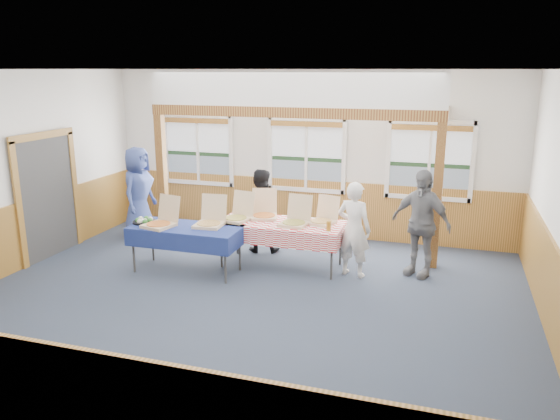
# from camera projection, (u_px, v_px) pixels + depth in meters

# --- Properties ---
(floor) EXTENTS (8.00, 8.00, 0.00)m
(floor) POSITION_uv_depth(u_px,v_px,m) (243.00, 302.00, 7.73)
(floor) COLOR #273140
(floor) RESTS_ON ground
(ceiling) EXTENTS (8.00, 8.00, 0.00)m
(ceiling) POSITION_uv_depth(u_px,v_px,m) (238.00, 69.00, 6.92)
(ceiling) COLOR white
(ceiling) RESTS_ON wall_back
(wall_back) EXTENTS (8.00, 0.00, 8.00)m
(wall_back) POSITION_uv_depth(u_px,v_px,m) (307.00, 154.00, 10.56)
(wall_back) COLOR silver
(wall_back) RESTS_ON floor
(wall_front) EXTENTS (8.00, 0.00, 8.00)m
(wall_front) POSITION_uv_depth(u_px,v_px,m) (69.00, 289.00, 4.09)
(wall_front) COLOR silver
(wall_front) RESTS_ON floor
(wall_left) EXTENTS (0.00, 8.00, 8.00)m
(wall_left) POSITION_uv_depth(u_px,v_px,m) (1.00, 175.00, 8.49)
(wall_left) COLOR silver
(wall_left) RESTS_ON floor
(wainscot_back) EXTENTS (7.98, 0.05, 1.10)m
(wainscot_back) POSITION_uv_depth(u_px,v_px,m) (306.00, 207.00, 10.80)
(wainscot_back) COLOR brown
(wainscot_back) RESTS_ON floor
(wainscot_front) EXTENTS (7.98, 0.05, 1.10)m
(wainscot_front) POSITION_uv_depth(u_px,v_px,m) (84.00, 410.00, 4.38)
(wainscot_front) COLOR brown
(wainscot_front) RESTS_ON floor
(wainscot_left) EXTENTS (0.05, 6.98, 1.10)m
(wainscot_left) POSITION_uv_depth(u_px,v_px,m) (11.00, 240.00, 8.75)
(wainscot_left) COLOR brown
(wainscot_left) RESTS_ON floor
(wainscot_right) EXTENTS (0.05, 6.98, 1.10)m
(wainscot_right) POSITION_uv_depth(u_px,v_px,m) (556.00, 301.00, 6.43)
(wainscot_right) COLOR brown
(wainscot_right) RESTS_ON floor
(cased_opening) EXTENTS (0.06, 1.30, 2.10)m
(cased_opening) POSITION_uv_depth(u_px,v_px,m) (47.00, 197.00, 9.45)
(cased_opening) COLOR #323232
(cased_opening) RESTS_ON wall_left
(window_left) EXTENTS (1.56, 0.10, 1.46)m
(window_left) POSITION_uv_depth(u_px,v_px,m) (198.00, 146.00, 11.17)
(window_left) COLOR white
(window_left) RESTS_ON wall_back
(window_mid) EXTENTS (1.56, 0.10, 1.46)m
(window_mid) POSITION_uv_depth(u_px,v_px,m) (306.00, 151.00, 10.50)
(window_mid) COLOR white
(window_mid) RESTS_ON wall_back
(window_right) EXTENTS (1.56, 0.10, 1.46)m
(window_right) POSITION_uv_depth(u_px,v_px,m) (430.00, 156.00, 9.83)
(window_right) COLOR white
(window_right) RESTS_ON wall_back
(post_left) EXTENTS (0.15, 0.15, 2.40)m
(post_left) POSITION_uv_depth(u_px,v_px,m) (162.00, 179.00, 10.28)
(post_left) COLOR #542812
(post_left) RESTS_ON floor
(post_right) EXTENTS (0.15, 0.15, 2.40)m
(post_right) POSITION_uv_depth(u_px,v_px,m) (437.00, 197.00, 8.82)
(post_right) COLOR #542812
(post_right) RESTS_ON floor
(cross_beam) EXTENTS (5.15, 0.18, 0.18)m
(cross_beam) POSITION_uv_depth(u_px,v_px,m) (290.00, 112.00, 9.22)
(cross_beam) COLOR #542812
(cross_beam) RESTS_ON post_left
(table_left) EXTENTS (1.89, 1.08, 0.76)m
(table_left) POSITION_uv_depth(u_px,v_px,m) (186.00, 230.00, 8.74)
(table_left) COLOR #323232
(table_left) RESTS_ON floor
(table_right) EXTENTS (2.21, 1.46, 0.76)m
(table_right) POSITION_uv_depth(u_px,v_px,m) (281.00, 225.00, 8.98)
(table_right) COLOR #323232
(table_right) RESTS_ON floor
(pizza_box_a) EXTENTS (0.54, 0.61, 0.47)m
(pizza_box_a) POSITION_uv_depth(u_px,v_px,m) (160.00, 222.00, 8.72)
(pizza_box_a) COLOR tan
(pizza_box_a) RESTS_ON table_left
(pizza_box_b) EXTENTS (0.46, 0.55, 0.47)m
(pizza_box_b) POSITION_uv_depth(u_px,v_px,m) (210.00, 222.00, 8.75)
(pizza_box_b) COLOR tan
(pizza_box_b) RESTS_ON table_left
(pizza_box_c) EXTENTS (0.51, 0.58, 0.45)m
(pizza_box_c) POSITION_uv_depth(u_px,v_px,m) (237.00, 216.00, 9.07)
(pizza_box_c) COLOR tan
(pizza_box_c) RESTS_ON table_right
(pizza_box_d) EXTENTS (0.55, 0.62, 0.46)m
(pizza_box_d) POSITION_uv_depth(u_px,v_px,m) (264.00, 214.00, 9.23)
(pizza_box_d) COLOR tan
(pizza_box_d) RESTS_ON table_right
(pizza_box_e) EXTENTS (0.47, 0.55, 0.46)m
(pizza_box_e) POSITION_uv_depth(u_px,v_px,m) (295.00, 221.00, 8.80)
(pizza_box_e) COLOR tan
(pizza_box_e) RESTS_ON table_right
(pizza_box_f) EXTENTS (0.50, 0.56, 0.43)m
(pizza_box_f) POSITION_uv_depth(u_px,v_px,m) (322.00, 220.00, 8.89)
(pizza_box_f) COLOR tan
(pizza_box_f) RESTS_ON table_right
(veggie_tray) EXTENTS (0.38, 0.38, 0.09)m
(veggie_tray) POSITION_uv_depth(u_px,v_px,m) (144.00, 221.00, 8.93)
(veggie_tray) COLOR black
(veggie_tray) RESTS_ON table_left
(drink_glass) EXTENTS (0.07, 0.07, 0.15)m
(drink_glass) POSITION_uv_depth(u_px,v_px,m) (329.00, 226.00, 8.47)
(drink_glass) COLOR #9B6919
(drink_glass) RESTS_ON table_right
(woman_white) EXTENTS (0.63, 0.49, 1.53)m
(woman_white) POSITION_uv_depth(u_px,v_px,m) (354.00, 229.00, 8.55)
(woman_white) COLOR silver
(woman_white) RESTS_ON floor
(woman_black) EXTENTS (0.82, 0.69, 1.50)m
(woman_black) POSITION_uv_depth(u_px,v_px,m) (260.00, 211.00, 9.74)
(woman_black) COLOR black
(woman_black) RESTS_ON floor
(man_blue) EXTENTS (0.56, 0.86, 1.76)m
(man_blue) POSITION_uv_depth(u_px,v_px,m) (138.00, 192.00, 10.63)
(man_blue) COLOR #3B4D93
(man_blue) RESTS_ON floor
(person_grey) EXTENTS (1.09, 0.81, 1.71)m
(person_grey) POSITION_uv_depth(u_px,v_px,m) (421.00, 223.00, 8.55)
(person_grey) COLOR slate
(person_grey) RESTS_ON floor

